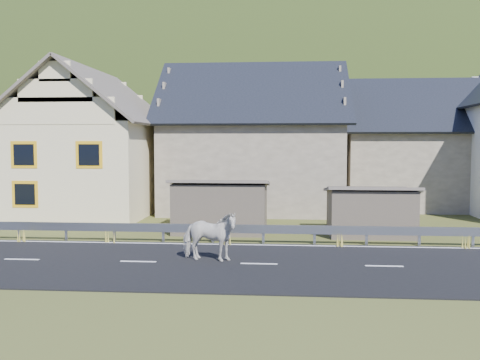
{
  "coord_description": "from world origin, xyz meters",
  "views": [
    {
      "loc": [
        0.78,
        -17.11,
        3.97
      ],
      "look_at": [
        -0.83,
        2.63,
        2.58
      ],
      "focal_mm": 40.0,
      "sensor_mm": 36.0,
      "label": 1
    }
  ],
  "objects": [
    {
      "name": "road",
      "position": [
        0.0,
        0.0,
        0.02
      ],
      "size": [
        60.0,
        7.0,
        0.04
      ],
      "primitive_type": "cube",
      "color": "black",
      "rests_on": "ground"
    },
    {
      "name": "house_stone_a",
      "position": [
        -1.0,
        15.0,
        4.63
      ],
      "size": [
        10.8,
        9.8,
        8.9
      ],
      "color": "#A0947E",
      "rests_on": "ground"
    },
    {
      "name": "house_stone_b",
      "position": [
        9.0,
        17.0,
        4.24
      ],
      "size": [
        9.8,
        8.8,
        8.1
      ],
      "color": "#A0947E",
      "rests_on": "ground"
    },
    {
      "name": "ground",
      "position": [
        0.0,
        0.0,
        0.0
      ],
      "size": [
        160.0,
        160.0,
        0.0
      ],
      "primitive_type": "plane",
      "color": "#3A3C16",
      "rests_on": "ground"
    },
    {
      "name": "house_cream",
      "position": [
        -10.0,
        12.0,
        4.36
      ],
      "size": [
        7.8,
        9.8,
        8.3
      ],
      "color": "beige",
      "rests_on": "ground"
    },
    {
      "name": "guardrail",
      "position": [
        -0.0,
        3.68,
        0.56
      ],
      "size": [
        28.1,
        0.09,
        0.75
      ],
      "color": "#93969B",
      "rests_on": "ground"
    },
    {
      "name": "lane_markings",
      "position": [
        0.0,
        0.0,
        0.04
      ],
      "size": [
        60.0,
        6.6,
        0.01
      ],
      "primitive_type": "cube",
      "color": "silver",
      "rests_on": "road"
    },
    {
      "name": "conifer_patch",
      "position": [
        -55.0,
        110.0,
        6.0
      ],
      "size": [
        76.0,
        50.0,
        28.0
      ],
      "primitive_type": "ellipsoid",
      "color": "black",
      "rests_on": "ground"
    },
    {
      "name": "shed_right",
      "position": [
        4.5,
        6.0,
        1.0
      ],
      "size": [
        3.8,
        2.9,
        2.2
      ],
      "primitive_type": "cube",
      "color": "brown",
      "rests_on": "ground"
    },
    {
      "name": "mountain",
      "position": [
        5.0,
        180.0,
        -20.0
      ],
      "size": [
        440.0,
        280.0,
        260.0
      ],
      "primitive_type": "ellipsoid",
      "color": "#1B3510",
      "rests_on": "ground"
    },
    {
      "name": "horse",
      "position": [
        -1.67,
        0.3,
        0.88
      ],
      "size": [
        1.23,
        2.11,
        1.68
      ],
      "primitive_type": "imported",
      "rotation": [
        0.0,
        0.0,
        1.4
      ],
      "color": "beige",
      "rests_on": "road"
    },
    {
      "name": "shed_left",
      "position": [
        -2.0,
        6.5,
        1.1
      ],
      "size": [
        4.3,
        3.3,
        2.4
      ],
      "primitive_type": "cube",
      "color": "brown",
      "rests_on": "ground"
    }
  ]
}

